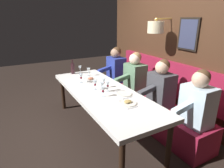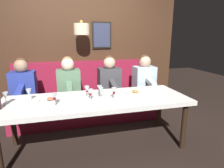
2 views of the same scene
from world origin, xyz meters
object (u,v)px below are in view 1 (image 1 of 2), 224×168
Objects in this scene: wine_glass_1 at (103,90)px; wine_glass_2 at (81,77)px; diner_near at (161,85)px; diner_middle at (135,74)px; wine_bottle at (73,68)px; wine_glass_7 at (104,81)px; dining_table at (102,94)px; wine_glass_3 at (89,70)px; wine_glass_0 at (95,83)px; diner_nearest at (198,100)px; diner_far at (116,66)px; wine_glass_4 at (102,85)px; wine_glass_6 at (80,68)px; wine_glass_5 at (108,84)px.

wine_glass_2 is (-0.06, 0.77, -0.00)m from wine_glass_1.
diner_middle is at bearing 90.00° from diner_near.
diner_middle is 2.64× the size of wine_bottle.
wine_glass_1 is (-0.98, -0.57, 0.04)m from diner_middle.
wine_glass_7 is at bearing 146.94° from diner_near.
dining_table is 0.91m from wine_glass_3.
diner_middle is (0.88, 0.34, 0.14)m from dining_table.
dining_table is at bearing -49.20° from wine_glass_0.
wine_glass_0 is 1.00× the size of wine_glass_7.
diner_near is 4.82× the size of wine_glass_7.
diner_middle reaches higher than wine_glass_1.
dining_table is 3.22× the size of diner_nearest.
diner_far is 4.82× the size of wine_glass_4.
wine_bottle reaches higher than wine_glass_7.
wine_glass_0 is (-0.96, 1.20, 0.04)m from diner_nearest.
wine_glass_6 is (0.08, 1.19, 0.00)m from wine_glass_4.
wine_glass_1 is 0.55× the size of wine_bottle.
diner_nearest is 2.39m from wine_glass_6.
wine_glass_1 is 1.00× the size of wine_glass_5.
wine_glass_3 is 0.94m from wine_glass_5.
diner_middle is 4.82× the size of wine_glass_1.
diner_near is 0.98m from wine_glass_4.
wine_glass_0 and wine_glass_2 have the same top height.
wine_glass_0 is 0.81m from wine_glass_3.
wine_glass_7 is at bearing -164.20° from diner_middle.
wine_glass_4 is (-0.03, -0.05, 0.18)m from dining_table.
dining_table is 0.98m from diner_near.
diner_far is 1.63m from wine_glass_1.
wine_glass_3 is at bearing 80.21° from wine_glass_4.
wine_bottle reaches higher than wine_glass_3.
wine_glass_3 is (-0.75, 1.28, 0.04)m from diner_near.
diner_far is 0.78m from wine_glass_3.
diner_middle is (0.00, 0.74, 0.00)m from diner_near.
dining_table is 1.21m from wine_bottle.
diner_near reaches higher than wine_bottle.
wine_glass_5 is at bearing -39.70° from dining_table.
diner_middle is 1.30m from wine_bottle.
diner_near reaches higher than wine_glass_4.
diner_nearest is at bearing -52.16° from wine_glass_5.
diner_far is (0.00, 1.48, 0.00)m from diner_near.
dining_table is at bearing -129.08° from diner_far.
diner_nearest is 1.46m from wine_glass_7.
wine_glass_1 reaches higher than dining_table.
wine_glass_1 is 0.39m from wine_glass_7.
wine_glass_4 is 1.19m from wine_glass_6.
diner_near is 4.82× the size of wine_glass_3.
wine_bottle is (-0.00, 1.41, 0.00)m from wine_glass_1.
diner_middle is 1.15m from wine_glass_6.
diner_far is 2.64× the size of wine_bottle.
diner_near and diner_far have the same top height.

